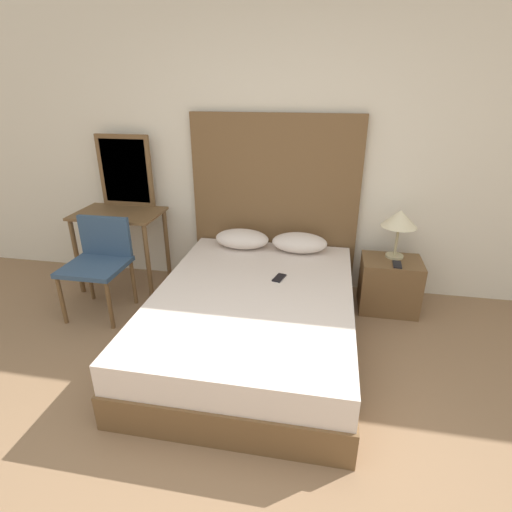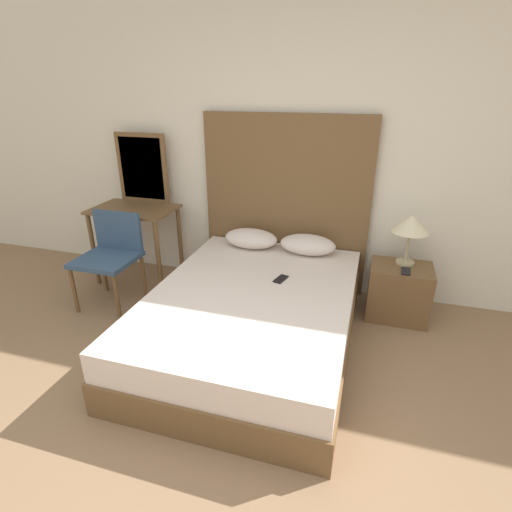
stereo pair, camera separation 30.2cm
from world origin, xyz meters
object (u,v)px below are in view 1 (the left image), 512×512
phone_on_bed (279,278)px  chair (99,258)px  vanity_desk (120,227)px  nightstand (389,285)px  bed (254,318)px  table_lamp (400,220)px  phone_on_nightstand (397,264)px

phone_on_bed → chair: chair is taller
vanity_desk → nightstand: bearing=-0.1°
nightstand → chair: (-2.54, -0.47, 0.26)m
bed → phone_on_bed: size_ratio=12.83×
nightstand → chair: 2.60m
table_lamp → phone_on_nightstand: 0.39m
bed → phone_on_nightstand: (1.13, 0.65, 0.26)m
bed → phone_on_nightstand: size_ratio=13.59×
phone_on_bed → table_lamp: size_ratio=0.37×
bed → vanity_desk: bearing=152.9°
phone_on_nightstand → bed: bearing=-150.0°
bed → table_lamp: size_ratio=4.78×
table_lamp → phone_on_nightstand: bearing=-89.1°
phone_on_bed → bed: bearing=-122.5°
nightstand → phone_on_bed: bearing=-152.4°
chair → table_lamp: bearing=12.0°
phone_on_bed → table_lamp: bearing=30.6°
phone_on_nightstand → table_lamp: bearing=90.9°
nightstand → vanity_desk: size_ratio=0.63×
phone_on_bed → nightstand: bearing=27.6°
nightstand → vanity_desk: bearing=179.9°
table_lamp → chair: (-2.56, -0.55, -0.33)m
phone_on_nightstand → vanity_desk: size_ratio=0.19×
bed → phone_on_bed: phone_on_bed is taller
nightstand → table_lamp: bearing=75.3°
phone_on_nightstand → chair: size_ratio=0.18×
phone_on_nightstand → phone_on_bed: bearing=-157.8°
phone_on_bed → phone_on_nightstand: (0.97, 0.39, 0.02)m
table_lamp → chair: bearing=-168.0°
vanity_desk → phone_on_bed: bearing=-16.9°
phone_on_bed → nightstand: nightstand is taller
phone_on_bed → phone_on_nightstand: phone_on_nightstand is taller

